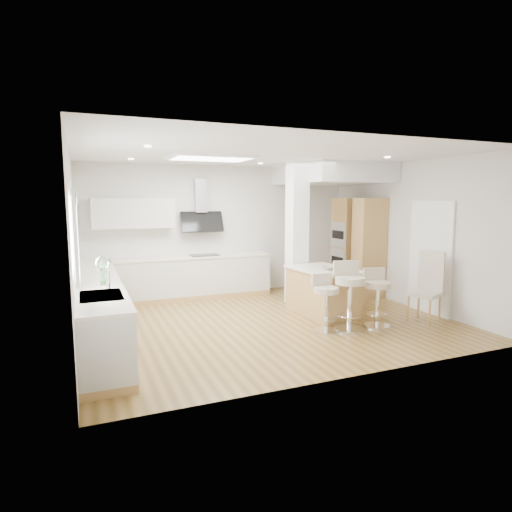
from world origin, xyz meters
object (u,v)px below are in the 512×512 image
peninsula (324,291)px  bar_stool_a (326,300)px  bar_stool_c (377,294)px  bar_stool_b (349,292)px  dining_chair (428,284)px

peninsula → bar_stool_a: bearing=-124.4°
bar_stool_c → peninsula: bearing=125.2°
bar_stool_b → dining_chair: (1.54, -0.08, 0.03)m
bar_stool_c → dining_chair: size_ratio=0.79×
bar_stool_a → bar_stool_c: 0.92m
peninsula → dining_chair: dining_chair is taller
peninsula → bar_stool_b: (-0.13, -0.97, 0.19)m
bar_stool_c → dining_chair: dining_chair is taller
peninsula → bar_stool_b: size_ratio=1.32×
peninsula → dining_chair: (1.41, -1.05, 0.22)m
peninsula → bar_stool_a: bar_stool_a is taller
bar_stool_b → bar_stool_c: size_ratio=1.15×
dining_chair → bar_stool_c: bearing=155.1°
bar_stool_b → dining_chair: bearing=8.7°
peninsula → bar_stool_b: bearing=-102.0°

